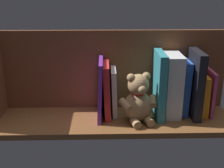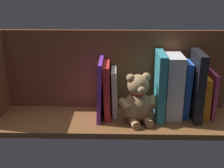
% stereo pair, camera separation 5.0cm
% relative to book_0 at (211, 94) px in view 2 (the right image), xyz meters
% --- Properties ---
extents(ground_plane, '(0.94, 0.26, 0.02)m').
position_rel_book_0_xyz_m(ground_plane, '(0.39, 0.03, -0.10)').
color(ground_plane, brown).
extents(shelf_back_panel, '(0.94, 0.02, 0.33)m').
position_rel_book_0_xyz_m(shelf_back_panel, '(0.39, -0.07, 0.07)').
color(shelf_back_panel, brown).
rests_on(shelf_back_panel, ground_plane).
extents(book_0, '(0.01, 0.12, 0.18)m').
position_rel_book_0_xyz_m(book_0, '(0.00, 0.00, 0.00)').
color(book_0, '#B23F72').
rests_on(book_0, ground_plane).
extents(book_1, '(0.03, 0.12, 0.16)m').
position_rel_book_0_xyz_m(book_1, '(0.03, -0.00, -0.01)').
color(book_1, orange).
rests_on(book_1, ground_plane).
extents(book_2, '(0.03, 0.16, 0.26)m').
position_rel_book_0_xyz_m(book_2, '(0.07, 0.02, 0.04)').
color(book_2, black).
rests_on(book_2, ground_plane).
extents(book_3, '(0.03, 0.11, 0.22)m').
position_rel_book_0_xyz_m(book_3, '(0.10, -0.01, 0.02)').
color(book_3, blue).
rests_on(book_3, ground_plane).
extents(dictionary_thick_white, '(0.06, 0.13, 0.25)m').
position_rel_book_0_xyz_m(dictionary_thick_white, '(0.15, 0.01, 0.03)').
color(dictionary_thick_white, silver).
rests_on(dictionary_thick_white, ground_plane).
extents(book_4, '(0.03, 0.16, 0.26)m').
position_rel_book_0_xyz_m(book_4, '(0.21, 0.02, 0.04)').
color(book_4, teal).
rests_on(book_4, ground_plane).
extents(teddy_bear, '(0.15, 0.14, 0.19)m').
position_rel_book_0_xyz_m(teddy_bear, '(0.29, 0.06, -0.01)').
color(teddy_bear, tan).
rests_on(teddy_bear, ground_plane).
extents(book_5, '(0.02, 0.11, 0.19)m').
position_rel_book_0_xyz_m(book_5, '(0.38, -0.00, 0.00)').
color(book_5, silver).
rests_on(book_5, ground_plane).
extents(book_6, '(0.03, 0.14, 0.21)m').
position_rel_book_0_xyz_m(book_6, '(0.41, 0.01, 0.02)').
color(book_6, red).
rests_on(book_6, ground_plane).
extents(book_7, '(0.02, 0.16, 0.23)m').
position_rel_book_0_xyz_m(book_7, '(0.43, 0.02, 0.03)').
color(book_7, purple).
rests_on(book_7, ground_plane).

